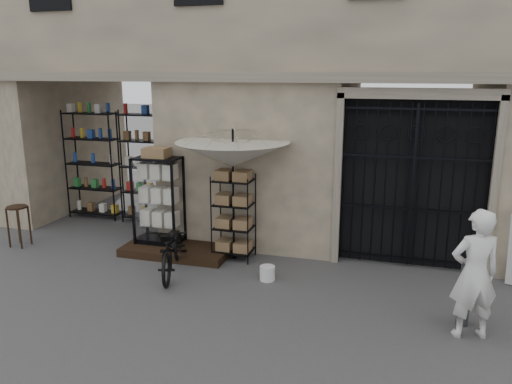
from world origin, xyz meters
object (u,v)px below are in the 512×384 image
(wooden_stool, at_px, (19,225))
(steel_bollard, at_px, (465,295))
(display_cabinet, at_px, (159,205))
(wire_rack, at_px, (234,218))
(market_umbrella, at_px, (233,147))
(shopkeeper, at_px, (468,336))
(bicycle, at_px, (174,273))
(white_bucket, at_px, (267,273))

(wooden_stool, xyz_separation_m, steel_bollard, (8.01, -0.93, 0.01))
(display_cabinet, xyz_separation_m, wire_rack, (1.51, -0.04, -0.13))
(display_cabinet, bearing_deg, wire_rack, 2.29)
(market_umbrella, distance_m, shopkeeper, 4.67)
(display_cabinet, bearing_deg, bicycle, -49.38)
(market_umbrella, height_order, white_bucket, market_umbrella)
(white_bucket, relative_size, shopkeeper, 0.15)
(wire_rack, xyz_separation_m, wooden_stool, (-4.24, -0.56, -0.34))
(wire_rack, relative_size, wooden_stool, 1.92)
(market_umbrella, xyz_separation_m, shopkeeper, (3.81, -1.75, -2.06))
(display_cabinet, relative_size, wire_rack, 1.14)
(display_cabinet, distance_m, white_bucket, 2.62)
(display_cabinet, relative_size, market_umbrella, 0.62)
(white_bucket, xyz_separation_m, shopkeeper, (2.97, -0.98, -0.12))
(wire_rack, distance_m, steel_bollard, 4.06)
(market_umbrella, xyz_separation_m, steel_bollard, (3.76, -1.46, -1.62))
(white_bucket, bearing_deg, display_cabinet, 160.40)
(display_cabinet, distance_m, market_umbrella, 1.92)
(wooden_stool, bearing_deg, shopkeeper, -8.65)
(wire_rack, distance_m, bicycle, 1.44)
(bicycle, xyz_separation_m, shopkeeper, (4.57, -0.82, 0.00))
(market_umbrella, relative_size, wooden_stool, 3.53)
(display_cabinet, height_order, market_umbrella, market_umbrella)
(display_cabinet, distance_m, bicycle, 1.54)
(steel_bollard, bearing_deg, shopkeeper, -81.28)
(shopkeeper, bearing_deg, wire_rack, -43.58)
(wire_rack, height_order, shopkeeper, wire_rack)
(display_cabinet, distance_m, shopkeeper, 5.70)
(wire_rack, xyz_separation_m, white_bucket, (0.85, -0.80, -0.64))
(bicycle, bearing_deg, market_umbrella, 34.41)
(market_umbrella, bearing_deg, wooden_stool, -172.90)
(bicycle, height_order, shopkeeper, bicycle)
(wooden_stool, height_order, steel_bollard, steel_bollard)
(wire_rack, relative_size, steel_bollard, 1.78)
(steel_bollard, relative_size, shopkeeper, 0.51)
(bicycle, relative_size, steel_bollard, 1.95)
(wire_rack, height_order, wooden_stool, wire_rack)
(wire_rack, distance_m, shopkeeper, 4.28)
(display_cabinet, height_order, shopkeeper, display_cabinet)
(wire_rack, distance_m, wooden_stool, 4.29)
(white_bucket, xyz_separation_m, wooden_stool, (-5.09, 0.24, 0.31))
(white_bucket, distance_m, bicycle, 1.62)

